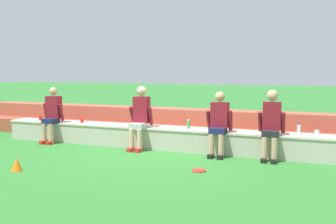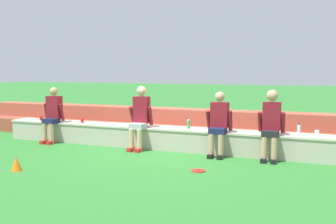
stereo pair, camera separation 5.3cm
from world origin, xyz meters
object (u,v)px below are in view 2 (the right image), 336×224
Objects in this scene: person_right_of_center at (271,123)px; frisbee at (198,171)px; water_bottle_mid_right at (189,124)px; plastic_cup_middle at (82,120)px; water_bottle_near_right at (299,130)px; person_left_of_center at (140,116)px; plastic_cup_right_end at (41,118)px; person_far_left at (53,114)px; person_center at (219,122)px; sports_cone at (16,164)px; plastic_cup_left_end at (317,133)px.

person_right_of_center reaches higher than frisbee.
water_bottle_mid_right is 1.81m from frisbee.
plastic_cup_middle is at bearing -179.39° from water_bottle_mid_right.
water_bottle_near_right is 0.90× the size of frisbee.
person_left_of_center is 2.89m from plastic_cup_right_end.
person_left_of_center is at bearing 0.65° from person_far_left.
person_center is at bearing -0.17° from person_far_left.
person_left_of_center is at bearing -3.95° from plastic_cup_right_end.
person_center is 12.56× the size of plastic_cup_right_end.
person_left_of_center is 5.64× the size of sports_cone.
plastic_cup_left_end is 5.31m from plastic_cup_middle.
plastic_cup_right_end is at bearing 157.31° from person_far_left.
person_far_left is at bearing 179.83° from person_center.
person_center is 0.96× the size of person_right_of_center.
sports_cone is (1.12, -2.43, -0.58)m from person_far_left.
plastic_cup_left_end is (6.53, 0.08, 0.00)m from plastic_cup_right_end.
water_bottle_near_right is (0.50, 0.28, -0.14)m from person_right_of_center.
water_bottle_mid_right is (3.39, 0.27, -0.13)m from person_far_left.
plastic_cup_middle is (-4.97, -0.06, -0.05)m from water_bottle_near_right.
person_center reaches higher than plastic_cup_left_end.
plastic_cup_right_end is (-0.54, 0.22, -0.17)m from person_far_left.
plastic_cup_right_end is 0.98× the size of plastic_cup_middle.
plastic_cup_middle is at bearing 172.71° from person_left_of_center.
plastic_cup_middle is at bearing 19.13° from person_far_left.
plastic_cup_left_end is at bearing 40.25° from frisbee.
plastic_cup_right_end is (-3.93, -0.04, -0.04)m from water_bottle_mid_right.
sports_cone is (-2.97, -1.13, 0.12)m from frisbee.
person_center is 4.67m from plastic_cup_right_end.
frisbee is at bearing -134.45° from water_bottle_near_right.
water_bottle_near_right is at bearing 0.75° from water_bottle_mid_right.
person_right_of_center is at bearing 51.04° from frisbee.
plastic_cup_right_end is at bearing 177.09° from person_center.
person_right_of_center is 5.53× the size of sports_cone.
water_bottle_mid_right is at bearing -179.08° from plastic_cup_left_end.
plastic_cup_middle reaches higher than plastic_cup_right_end.
person_right_of_center is 6.74× the size of water_bottle_mid_right.
water_bottle_mid_right is at bearing 49.91° from sports_cone.
water_bottle_near_right reaches higher than plastic_cup_right_end.
sports_cone is at bearing -65.27° from person_far_left.
water_bottle_near_right is (5.66, 0.30, -0.12)m from person_far_left.
water_bottle_mid_right is 2.60m from plastic_cup_left_end.
plastic_cup_middle reaches higher than sports_cone.
person_left_of_center reaches higher than water_bottle_mid_right.
plastic_cup_right_end is 0.42× the size of frisbee.
water_bottle_mid_right is at bearing 114.11° from frisbee.
person_left_of_center is 1.02× the size of person_right_of_center.
person_left_of_center is 2.82m from person_right_of_center.
person_left_of_center is 6.24× the size of water_bottle_near_right.
sports_cone reaches higher than frisbee.
plastic_cup_right_end is at bearing -179.34° from water_bottle_near_right.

